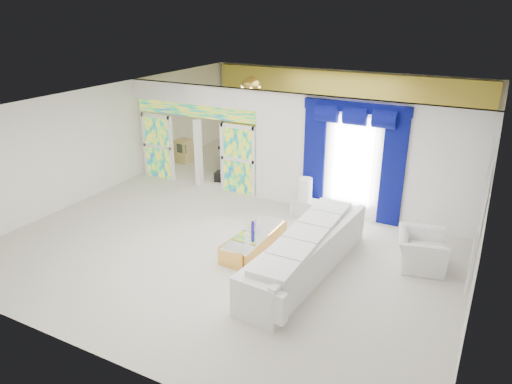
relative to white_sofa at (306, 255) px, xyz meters
The scene contains 22 objects.
floor 2.96m from the white_sofa, 131.95° to the left, with size 12.00×12.00×0.00m, color #B7AF9E.
dividing_wall 3.38m from the white_sofa, 86.64° to the left, with size 5.70×0.18×3.00m, color white.
dividing_header 6.23m from the white_sofa, 146.51° to the left, with size 4.30×0.18×0.55m, color white.
stained_panel_left 7.03m from the white_sofa, 152.96° to the left, with size 0.95×0.04×2.00m, color #994C3F.
stained_panel_right 4.69m from the white_sofa, 136.78° to the left, with size 0.95×0.04×2.00m, color #994C3F.
stained_transom 6.06m from the white_sofa, 146.51° to the left, with size 4.00×0.05×0.35m, color #994C3F.
window_pane 3.26m from the white_sofa, 91.17° to the left, with size 1.00×0.02×2.30m, color white.
blue_drape_left 3.39m from the white_sofa, 109.19° to the left, with size 0.55×0.10×2.80m, color #030841.
blue_drape_right 3.35m from the white_sofa, 72.94° to the left, with size 0.55×0.10×2.80m, color #030841.
blue_pelmet 3.90m from the white_sofa, 91.18° to the left, with size 2.60×0.12×0.25m, color #030841.
wall_mirror 3.41m from the white_sofa, 21.69° to the left, with size 0.04×2.70×1.90m, color white.
gold_curtains 8.39m from the white_sofa, 103.65° to the left, with size 9.70×0.12×2.90m, color gold.
white_sofa is the anchor object (origin of this frame).
coffee_table 1.40m from the white_sofa, 167.47° to the left, with size 0.62×1.85×0.41m, color gold.
console_table 2.73m from the white_sofa, 107.19° to the left, with size 1.26×0.40×0.42m, color silver.
table_lamp 2.84m from the white_sofa, 113.01° to the left, with size 0.36×0.36×0.58m, color silver.
armchair 2.41m from the white_sofa, 33.75° to the left, with size 1.10×0.96×0.71m, color silver.
grand_piano 6.78m from the white_sofa, 126.97° to the left, with size 1.52×1.99×1.01m, color black.
piano_bench 5.59m from the white_sofa, 136.89° to the left, with size 0.87×0.34×0.29m, color black.
tv_console 8.05m from the white_sofa, 143.12° to the left, with size 0.54×0.49×0.79m, color tan.
chandelier 7.38m from the white_sofa, 127.36° to the left, with size 0.60×0.60×0.60m, color gold.
decanters 1.40m from the white_sofa, 169.07° to the left, with size 0.17×0.74×0.23m.
Camera 1 is at (4.94, -10.07, 5.07)m, focal length 33.18 mm.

